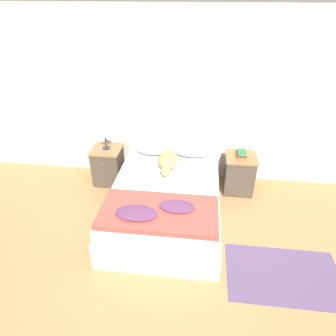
# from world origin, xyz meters

# --- Properties ---
(ground_plane) EXTENTS (16.00, 16.00, 0.00)m
(ground_plane) POSITION_xyz_m (0.00, 0.00, 0.00)
(ground_plane) COLOR tan
(wall_back) EXTENTS (9.00, 0.06, 2.55)m
(wall_back) POSITION_xyz_m (0.00, 2.13, 1.27)
(wall_back) COLOR silver
(wall_back) RESTS_ON ground_plane
(bed) EXTENTS (1.41, 2.06, 0.54)m
(bed) POSITION_xyz_m (-0.05, 1.01, 0.26)
(bed) COLOR white
(bed) RESTS_ON ground_plane
(headboard) EXTENTS (1.49, 0.06, 1.03)m
(headboard) POSITION_xyz_m (-0.05, 2.06, 0.53)
(headboard) COLOR white
(headboard) RESTS_ON ground_plane
(nightstand_left) EXTENTS (0.45, 0.44, 0.59)m
(nightstand_left) POSITION_xyz_m (-1.07, 1.74, 0.30)
(nightstand_left) COLOR #4C4238
(nightstand_left) RESTS_ON ground_plane
(nightstand_right) EXTENTS (0.45, 0.44, 0.59)m
(nightstand_right) POSITION_xyz_m (0.96, 1.74, 0.30)
(nightstand_right) COLOR #4C4238
(nightstand_right) RESTS_ON ground_plane
(pillow_left) EXTENTS (0.56, 0.34, 0.12)m
(pillow_left) POSITION_xyz_m (-0.35, 1.81, 0.60)
(pillow_left) COLOR beige
(pillow_left) RESTS_ON bed
(pillow_right) EXTENTS (0.56, 0.34, 0.12)m
(pillow_right) POSITION_xyz_m (0.24, 1.81, 0.60)
(pillow_right) COLOR beige
(pillow_right) RESTS_ON bed
(quilt) EXTENTS (1.31, 0.68, 0.12)m
(quilt) POSITION_xyz_m (-0.06, 0.36, 0.58)
(quilt) COLOR #BC4C42
(quilt) RESTS_ON bed
(dog) EXTENTS (0.27, 0.68, 0.20)m
(dog) POSITION_xyz_m (-0.08, 1.43, 0.63)
(dog) COLOR tan
(dog) RESTS_ON bed
(book_stack) EXTENTS (0.17, 0.23, 0.08)m
(book_stack) POSITION_xyz_m (0.97, 1.74, 0.63)
(book_stack) COLOR orange
(book_stack) RESTS_ON nightstand_right
(table_lamp) EXTENTS (0.19, 0.19, 0.35)m
(table_lamp) POSITION_xyz_m (-1.07, 1.75, 0.86)
(table_lamp) COLOR #2D2D33
(table_lamp) RESTS_ON nightstand_left
(rug) EXTENTS (1.24, 0.80, 0.00)m
(rug) POSITION_xyz_m (1.36, 0.15, 0.00)
(rug) COLOR #604C75
(rug) RESTS_ON ground_plane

